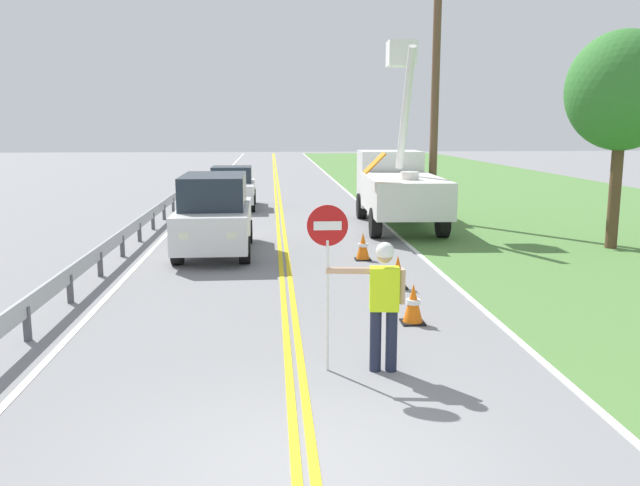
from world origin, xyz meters
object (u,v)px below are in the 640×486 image
at_px(stop_sign_paddle, 327,250).
at_px(traffic_cone_mid, 398,272).
at_px(flagger_worker, 383,298).
at_px(traffic_cone_lead, 413,304).
at_px(utility_pole_near, 435,88).
at_px(roadside_tree_verge, 623,92).
at_px(utility_bucket_truck, 397,184).
at_px(traffic_cone_tail, 363,247).
at_px(oncoming_sedan_second, 232,188).
at_px(oncoming_suv_nearest, 215,214).

height_order(stop_sign_paddle, traffic_cone_mid, stop_sign_paddle).
height_order(flagger_worker, stop_sign_paddle, stop_sign_paddle).
distance_m(flagger_worker, traffic_cone_lead, 2.48).
distance_m(utility_pole_near, roadside_tree_verge, 6.84).
xyz_separation_m(utility_bucket_truck, traffic_cone_tail, (-1.96, -5.77, -1.10)).
height_order(utility_pole_near, traffic_cone_mid, utility_pole_near).
bearing_deg(roadside_tree_verge, utility_bucket_truck, 138.17).
height_order(utility_bucket_truck, oncoming_sedan_second, utility_bucket_truck).
bearing_deg(utility_pole_near, traffic_cone_tail, -116.63).
xyz_separation_m(stop_sign_paddle, traffic_cone_lead, (1.67, 2.11, -1.37)).
relative_size(traffic_cone_mid, traffic_cone_tail, 1.00).
bearing_deg(roadside_tree_verge, traffic_cone_lead, -136.71).
distance_m(utility_bucket_truck, traffic_cone_lead, 11.46).
bearing_deg(traffic_cone_tail, oncoming_sedan_second, 109.54).
height_order(flagger_worker, roadside_tree_verge, roadside_tree_verge).
xyz_separation_m(oncoming_sedan_second, traffic_cone_mid, (4.25, -14.07, -0.50)).
bearing_deg(roadside_tree_verge, oncoming_sedan_second, 138.05).
height_order(utility_bucket_truck, roadside_tree_verge, utility_bucket_truck).
bearing_deg(traffic_cone_tail, oncoming_suv_nearest, 162.72).
height_order(oncoming_sedan_second, traffic_cone_tail, oncoming_sedan_second).
bearing_deg(oncoming_sedan_second, traffic_cone_lead, -76.29).
distance_m(flagger_worker, oncoming_suv_nearest, 9.38).
xyz_separation_m(oncoming_suv_nearest, traffic_cone_mid, (4.14, -4.18, -0.72)).
distance_m(stop_sign_paddle, utility_pole_near, 15.60).
xyz_separation_m(stop_sign_paddle, oncoming_sedan_second, (-2.38, 18.69, -0.88)).
relative_size(oncoming_suv_nearest, traffic_cone_tail, 6.61).
bearing_deg(utility_bucket_truck, flagger_worker, -101.55).
relative_size(flagger_worker, traffic_cone_mid, 2.61).
relative_size(stop_sign_paddle, oncoming_sedan_second, 0.56).
relative_size(utility_pole_near, traffic_cone_tail, 12.78).
bearing_deg(utility_bucket_truck, traffic_cone_mid, -100.59).
xyz_separation_m(stop_sign_paddle, utility_bucket_truck, (3.51, 13.37, -0.27)).
bearing_deg(oncoming_suv_nearest, traffic_cone_mid, -45.27).
xyz_separation_m(flagger_worker, traffic_cone_lead, (0.90, 2.19, -0.71)).
distance_m(stop_sign_paddle, oncoming_sedan_second, 18.86).
height_order(flagger_worker, utility_pole_near, utility_pole_near).
distance_m(utility_bucket_truck, utility_pole_near, 3.72).
xyz_separation_m(flagger_worker, traffic_cone_mid, (1.11, 4.70, -0.71)).
distance_m(utility_bucket_truck, traffic_cone_tail, 6.19).
xyz_separation_m(utility_bucket_truck, roadside_tree_verge, (5.18, -4.64, 2.84)).
relative_size(oncoming_sedan_second, traffic_cone_tail, 5.90).
height_order(flagger_worker, traffic_cone_mid, flagger_worker).
bearing_deg(utility_pole_near, flagger_worker, -106.23).
bearing_deg(roadside_tree_verge, flagger_worker, -131.99).
bearing_deg(utility_pole_near, traffic_cone_mid, -107.58).
bearing_deg(traffic_cone_tail, traffic_cone_lead, -88.84).
xyz_separation_m(oncoming_sedan_second, utility_pole_near, (7.38, -4.21, 3.83)).
relative_size(flagger_worker, utility_bucket_truck, 0.27).
bearing_deg(oncoming_suv_nearest, utility_bucket_truck, 38.39).
bearing_deg(utility_bucket_truck, traffic_cone_lead, -99.31).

